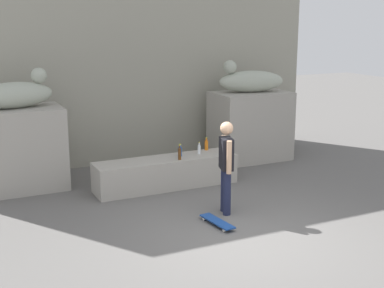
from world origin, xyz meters
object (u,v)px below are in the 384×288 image
skater (226,163)px  skateboard (217,222)px  statue_reclining_left (15,94)px  statue_reclining_right (250,80)px  bottle_orange (206,145)px  bottle_blue (180,151)px  bottle_brown (180,154)px  bottle_clear (199,149)px

skater → skateboard: 1.06m
statue_reclining_left → skateboard: size_ratio=2.05×
statue_reclining_left → statue_reclining_right: bearing=-11.2°
bottle_orange → skater: bearing=-108.2°
skater → bottle_orange: (0.70, 2.12, -0.19)m
skateboard → bottle_orange: bearing=-29.6°
statue_reclining_left → skater: statue_reclining_left is taller
statue_reclining_right → bottle_blue: statue_reclining_right is taller
bottle_brown → bottle_clear: size_ratio=1.20×
bottle_orange → statue_reclining_right: bearing=29.4°
statue_reclining_left → bottle_brown: 3.47m
skateboard → bottle_clear: size_ratio=3.17×
bottle_clear → statue_reclining_left: bearing=161.4°
skater → skateboard: bearing=154.7°
skateboard → bottle_orange: size_ratio=2.94×
skateboard → statue_reclining_right: bearing=-44.5°
skater → skateboard: size_ratio=2.04×
statue_reclining_right → bottle_orange: bearing=41.6°
skater → bottle_blue: 1.90m
skater → bottle_clear: bearing=4.8°
statue_reclining_right → skater: size_ratio=1.01×
bottle_orange → bottle_brown: bearing=-150.1°
statue_reclining_left → skater: size_ratio=1.01×
statue_reclining_left → bottle_brown: size_ratio=5.40×
statue_reclining_right → bottle_clear: bearing=43.3°
statue_reclining_left → skateboard: 4.80m
skater → bottle_blue: skater is taller
statue_reclining_right → bottle_orange: statue_reclining_right is taller
statue_reclining_right → bottle_brown: 3.13m
skateboard → bottle_blue: bottle_blue is taller
bottle_orange → bottle_clear: (-0.30, -0.25, -0.01)m
skateboard → bottle_brown: size_ratio=2.63×
bottle_blue → skateboard: bearing=-99.1°
bottle_blue → bottle_clear: bearing=-1.9°
statue_reclining_left → bottle_blue: 3.50m
statue_reclining_right → bottle_orange: (-1.65, -0.93, -1.23)m
skater → bottle_orange: bearing=-1.4°
statue_reclining_right → bottle_blue: (-2.38, -1.16, -1.24)m
skateboard → bottle_clear: bearing=-25.5°
statue_reclining_right → bottle_brown: (-2.51, -1.43, -1.21)m
skateboard → bottle_blue: bearing=-15.4°
bottle_brown → statue_reclining_right: bearing=29.6°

